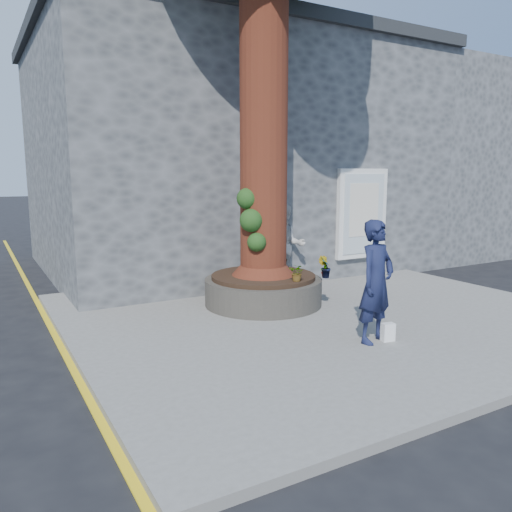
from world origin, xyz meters
TOP-DOWN VIEW (x-y plane):
  - ground at (0.00, 0.00)m, footprint 120.00×120.00m
  - pavement at (1.50, 1.00)m, footprint 9.00×8.00m
  - yellow_line at (-3.05, 1.00)m, footprint 0.10×30.00m
  - stone_shop at (2.50, 7.20)m, footprint 10.30×8.30m
  - neighbour_shop at (10.50, 7.20)m, footprint 6.00×8.00m
  - planter at (0.80, 2.00)m, footprint 2.30×2.30m
  - man at (1.15, -0.77)m, footprint 0.77×0.59m
  - woman at (1.93, 2.98)m, footprint 1.16×1.07m
  - shopping_bag at (1.36, -0.86)m, footprint 0.22×0.15m
  - plant_a at (1.65, 1.15)m, footprint 0.25×0.25m
  - plant_b at (1.65, 1.15)m, footprint 0.32×0.32m
  - plant_c at (1.65, 2.62)m, footprint 0.22×0.22m
  - plant_d at (1.03, 1.15)m, footprint 0.37×0.38m

SIDE VIEW (x-z plane):
  - ground at x=0.00m, z-range 0.00..0.00m
  - yellow_line at x=-3.05m, z-range 0.00..0.01m
  - pavement at x=1.50m, z-range 0.00..0.12m
  - shopping_bag at x=1.36m, z-range 0.12..0.40m
  - planter at x=0.80m, z-range 0.11..0.71m
  - plant_d at x=1.03m, z-range 0.72..1.04m
  - plant_c at x=1.65m, z-range 0.72..1.06m
  - plant_a at x=1.65m, z-range 0.72..1.12m
  - plant_b at x=1.65m, z-range 0.72..1.14m
  - man at x=1.15m, z-range 0.12..2.00m
  - woman at x=1.93m, z-range 0.12..2.02m
  - neighbour_shop at x=10.50m, z-range 0.00..6.00m
  - stone_shop at x=2.50m, z-range 0.01..6.31m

